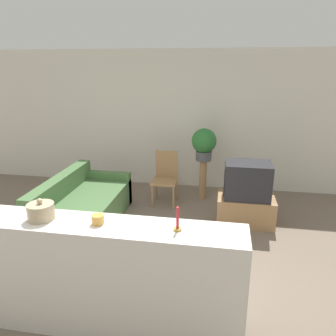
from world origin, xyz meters
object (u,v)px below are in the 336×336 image
object	(u,v)px
couch	(83,207)
wooden_chair	(165,175)
television	(247,180)
decorative_bowl	(41,211)
potted_plant	(204,143)

from	to	relation	value
couch	wooden_chair	size ratio (longest dim) A/B	2.04
television	decorative_bowl	distance (m)	3.18
couch	potted_plant	world-z (taller)	potted_plant
television	potted_plant	bearing A→B (deg)	130.13
decorative_bowl	potted_plant	bearing A→B (deg)	69.84
wooden_chair	television	bearing A→B (deg)	-22.82
couch	television	bearing A→B (deg)	11.25
television	couch	bearing A→B (deg)	-168.75
couch	television	distance (m)	2.59
wooden_chair	potted_plant	distance (m)	0.91
potted_plant	decorative_bowl	distance (m)	3.55
potted_plant	decorative_bowl	xyz separation A→B (m)	(-1.22, -3.33, 0.09)
wooden_chair	decorative_bowl	world-z (taller)	decorative_bowl
television	potted_plant	size ratio (longest dim) A/B	1.21
potted_plant	decorative_bowl	bearing A→B (deg)	-110.16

